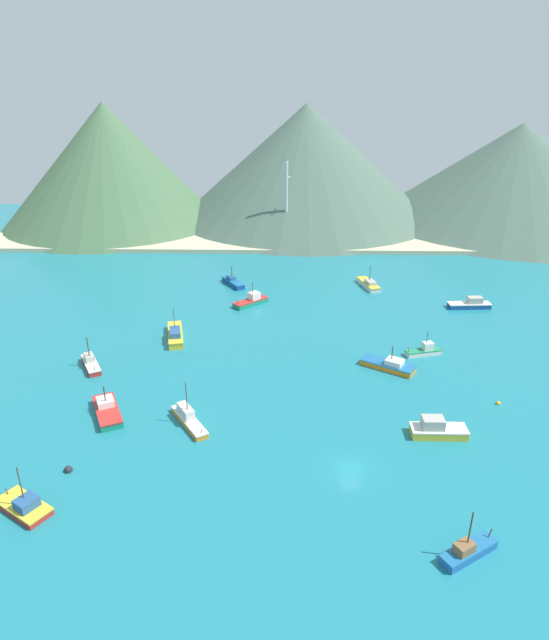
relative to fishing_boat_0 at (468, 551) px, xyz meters
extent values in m
cube|color=teal|center=(-10.65, 43.88, -1.00)|extent=(260.00, 280.00, 0.50)
cube|color=#1E5BA8|center=(0.13, 0.08, -0.31)|extent=(6.74, 5.10, 0.88)
cube|color=#1E669E|center=(0.13, 0.08, 0.23)|extent=(6.87, 5.21, 0.20)
cube|color=brown|center=(-0.60, -0.36, 0.84)|extent=(2.48, 2.25, 1.02)
cylinder|color=#4C3823|center=(2.73, 1.67, 0.74)|extent=(0.52, 0.38, 1.19)
cylinder|color=#4C3823|center=(-0.24, -0.15, 3.33)|extent=(0.16, 0.16, 3.97)
cube|color=#14478C|center=(21.71, 69.87, -0.28)|extent=(9.28, 3.10, 0.94)
cube|color=white|center=(21.71, 69.87, 0.29)|extent=(9.46, 3.16, 0.20)
cube|color=#B2ADA3|center=(22.85, 69.94, 1.08)|extent=(3.23, 2.10, 1.38)
cube|color=gold|center=(-40.62, 52.51, -0.14)|extent=(4.88, 10.86, 1.22)
cube|color=gold|center=(-40.62, 52.51, 0.58)|extent=(4.98, 11.08, 0.20)
cube|color=#28568C|center=(-40.34, 51.22, 1.18)|extent=(2.85, 4.44, 1.01)
cylinder|color=#4C3823|center=(-40.52, 52.02, 3.75)|extent=(0.11, 0.11, 4.12)
cube|color=#198466|center=(-45.67, 25.51, -0.26)|extent=(6.76, 9.42, 0.98)
cube|color=red|center=(-45.67, 25.51, 0.33)|extent=(6.90, 9.61, 0.20)
cube|color=silver|center=(-46.16, 26.51, 0.92)|extent=(3.28, 3.38, 0.99)
cylinder|color=#4C3823|center=(-45.93, 26.04, 2.63)|extent=(0.19, 0.19, 2.42)
cube|color=silver|center=(1.19, 83.28, -0.26)|extent=(4.80, 9.63, 0.97)
cube|color=gold|center=(1.19, 83.28, 0.32)|extent=(4.90, 9.82, 0.20)
cube|color=#B2ADA3|center=(1.48, 82.15, 0.83)|extent=(2.67, 3.63, 0.81)
cylinder|color=#4C3823|center=(1.32, 82.78, 3.01)|extent=(0.14, 0.14, 3.55)
cube|color=red|center=(-49.29, 5.63, -0.39)|extent=(7.52, 6.33, 0.72)
cube|color=gold|center=(-49.29, 5.63, 0.07)|extent=(7.67, 6.45, 0.20)
cube|color=#28568C|center=(-48.56, 5.17, 0.76)|extent=(2.98, 3.06, 1.19)
cylinder|color=#4C3823|center=(-51.93, 7.31, 0.47)|extent=(0.45, 0.35, 0.98)
cylinder|color=#4C3823|center=(-48.91, 5.39, 3.46)|extent=(0.14, 0.14, 4.21)
cube|color=orange|center=(-1.23, 41.18, -0.31)|extent=(9.47, 7.56, 0.88)
cube|color=#1E669E|center=(-1.23, 41.18, 0.23)|extent=(9.66, 7.71, 0.20)
cube|color=silver|center=(-0.26, 40.57, 0.79)|extent=(3.65, 3.51, 0.91)
cylinder|color=#4C3823|center=(-0.73, 40.87, 2.45)|extent=(0.18, 0.18, 2.41)
cube|color=#198466|center=(-27.05, 70.72, -0.29)|extent=(7.94, 7.66, 0.92)
cube|color=red|center=(-27.05, 70.72, 0.27)|extent=(8.10, 7.81, 0.20)
cube|color=silver|center=(-26.28, 71.43, 1.14)|extent=(3.03, 3.01, 1.56)
cylinder|color=#4C3823|center=(-29.82, 68.13, 0.81)|extent=(0.48, 0.46, 1.25)
cylinder|color=#4C3823|center=(-26.62, 71.12, 3.20)|extent=(0.14, 0.14, 2.55)
cube|color=orange|center=(-33.02, 23.36, -0.39)|extent=(6.57, 8.67, 0.71)
cube|color=white|center=(-33.02, 23.36, 0.06)|extent=(6.70, 8.84, 0.20)
cube|color=beige|center=(-33.65, 24.32, 0.89)|extent=(3.16, 3.81, 1.45)
cylinder|color=#4C3823|center=(-30.76, 19.92, 0.46)|extent=(0.35, 0.44, 0.97)
cylinder|color=#4C3823|center=(-33.25, 23.71, 3.84)|extent=(0.14, 0.14, 4.46)
cube|color=red|center=(-53.09, 40.23, -0.32)|extent=(5.45, 7.53, 0.86)
cube|color=white|center=(-53.09, 40.23, 0.21)|extent=(5.56, 7.69, 0.20)
cube|color=#B2ADA3|center=(-53.55, 41.04, 0.84)|extent=(2.57, 2.97, 1.06)
cylinder|color=#4C3823|center=(-51.43, 37.28, 0.72)|extent=(0.36, 0.52, 1.18)
cylinder|color=#4C3823|center=(-53.30, 40.60, 3.13)|extent=(0.19, 0.19, 3.53)
cube|color=#14478C|center=(-32.19, 83.70, -0.23)|extent=(6.32, 8.43, 1.04)
cube|color=#1E669E|center=(-32.19, 83.70, 0.39)|extent=(6.45, 8.60, 0.20)
cube|color=#28568C|center=(-32.76, 84.62, 0.90)|extent=(2.65, 2.93, 0.83)
cylinder|color=#4C3823|center=(-32.50, 84.20, 2.61)|extent=(0.20, 0.20, 2.59)
cube|color=silver|center=(6.13, 46.52, -0.35)|extent=(6.90, 3.54, 0.79)
cube|color=#238C5B|center=(6.13, 46.52, 0.14)|extent=(7.03, 3.61, 0.20)
cube|color=silver|center=(6.93, 46.73, 0.94)|extent=(2.14, 1.85, 1.39)
cylinder|color=#4C3823|center=(3.25, 45.75, 0.60)|extent=(0.51, 0.24, 1.08)
cylinder|color=#4C3823|center=(6.58, 46.64, 2.74)|extent=(0.11, 0.11, 2.22)
cube|color=gold|center=(2.48, 21.39, -0.19)|extent=(7.68, 2.94, 1.11)
cube|color=white|center=(2.48, 21.39, 0.46)|extent=(7.83, 2.99, 0.20)
cube|color=#B2ADA3|center=(1.52, 21.39, 1.34)|extent=(3.01, 2.19, 1.56)
sphere|color=#232328|center=(-46.76, 12.61, -0.56)|extent=(1.08, 1.08, 1.08)
sphere|color=gold|center=(13.90, 29.83, -0.62)|extent=(0.73, 0.73, 0.73)
cube|color=beige|center=(-10.65, 120.82, -0.15)|extent=(247.00, 19.11, 1.20)
cone|color=#476B47|center=(-80.29, 147.31, 19.83)|extent=(76.13, 76.13, 41.15)
cone|color=#4C6656|center=(-12.35, 156.23, 19.50)|extent=(95.22, 95.22, 40.50)
cone|color=#4C6656|center=(60.96, 152.62, 16.43)|extent=(99.44, 99.44, 34.35)
cylinder|color=silver|center=(-19.12, 121.74, 11.85)|extent=(0.77, 0.77, 25.19)
cylinder|color=silver|center=(-19.12, 121.74, 19.91)|extent=(2.52, 0.39, 0.39)
cylinder|color=silver|center=(-19.12, 121.74, 14.87)|extent=(0.39, 2.02, 0.39)
camera|label=1|loc=(-19.22, -42.32, 44.22)|focal=30.24mm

